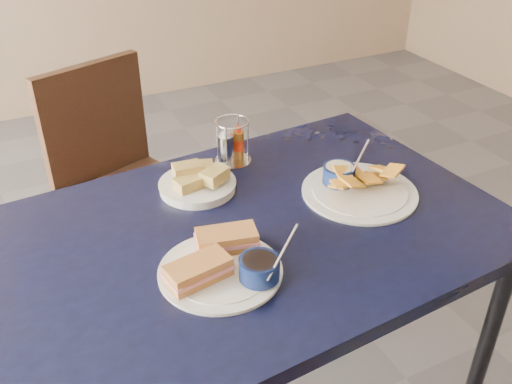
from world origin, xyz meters
name	(u,v)px	position (x,y,z in m)	size (l,w,h in m)	color
dining_table	(252,246)	(0.21, -0.22, 0.69)	(1.33, 0.94, 0.75)	black
chair_far	(122,166)	(0.08, 0.65, 0.51)	(0.53, 0.53, 0.90)	black
sandwich_plate	(224,263)	(0.08, -0.34, 0.77)	(0.30, 0.28, 0.12)	white
plantain_plate	(354,185)	(0.54, -0.19, 0.77)	(0.32, 0.32, 0.12)	white
bread_basket	(198,182)	(0.15, 0.01, 0.77)	(0.21, 0.21, 0.07)	white
condiment_caddy	(231,145)	(0.30, 0.11, 0.81)	(0.11, 0.11, 0.14)	silver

